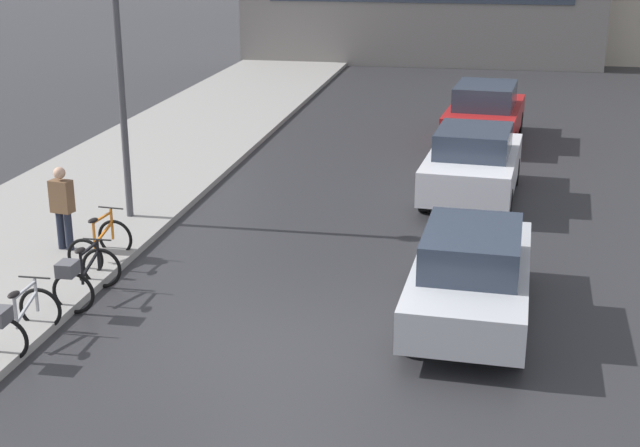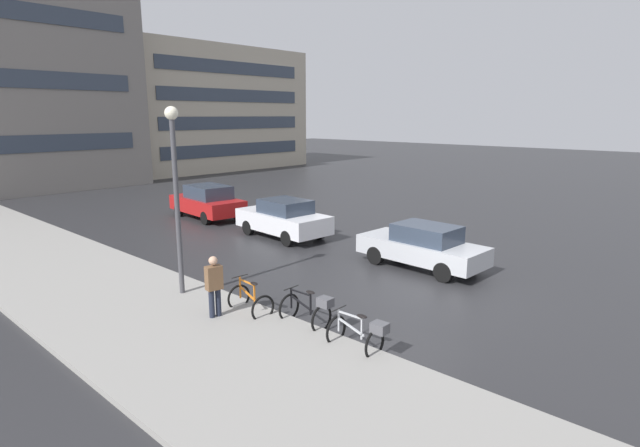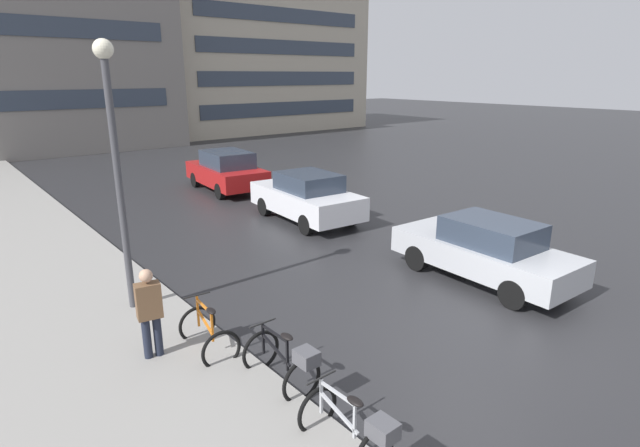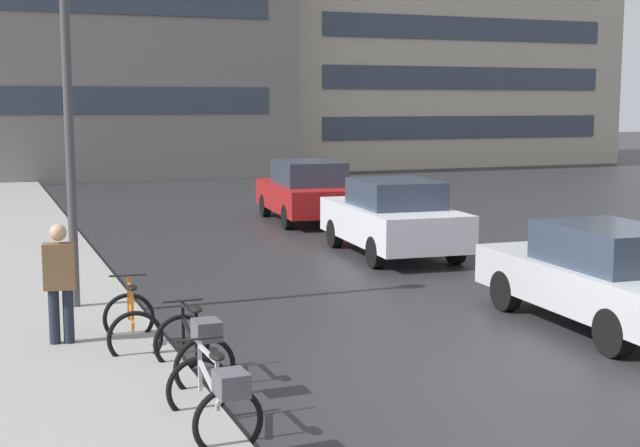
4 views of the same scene
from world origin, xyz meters
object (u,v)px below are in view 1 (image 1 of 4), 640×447
at_px(pedestrian, 63,207).
at_px(streetlamp, 119,59).
at_px(car_silver, 471,273).
at_px(bicycle_third, 101,245).
at_px(car_white, 473,163).
at_px(bicycle_second, 83,276).
at_px(car_red, 485,113).
at_px(bicycle_nearest, 18,320).

distance_m(pedestrian, streetlamp, 3.25).
bearing_deg(car_silver, bicycle_third, 170.50).
bearing_deg(car_white, bicycle_third, -139.23).
xyz_separation_m(bicycle_second, car_silver, (6.18, 0.58, 0.27)).
xyz_separation_m(car_silver, car_red, (0.03, 12.46, 0.08)).
bearing_deg(car_silver, streetlamp, 153.17).
bearing_deg(pedestrian, bicycle_nearest, -73.66).
bearing_deg(bicycle_third, pedestrian, 157.93).
xyz_separation_m(bicycle_nearest, bicycle_third, (-0.25, 3.43, -0.08)).
bearing_deg(bicycle_second, streetlamp, 102.44).
bearing_deg(car_white, car_red, 88.21).
height_order(car_white, streetlamp, streetlamp).
xyz_separation_m(bicycle_second, bicycle_third, (-0.46, 1.69, -0.10)).
bearing_deg(pedestrian, car_white, 35.55).
xyz_separation_m(bicycle_second, streetlamp, (-0.92, 4.17, 2.90)).
distance_m(bicycle_nearest, bicycle_second, 1.75).
height_order(bicycle_second, bicycle_third, bicycle_second).
bearing_deg(bicycle_second, car_silver, 5.34).
bearing_deg(streetlamp, bicycle_nearest, -83.11).
bearing_deg(car_white, car_silver, -88.71).
relative_size(car_silver, streetlamp, 0.83).
distance_m(bicycle_nearest, pedestrian, 3.96).
distance_m(bicycle_second, streetlamp, 5.16).
bearing_deg(bicycle_second, pedestrian, 122.81).
bearing_deg(car_red, bicycle_nearest, -113.46).
bearing_deg(bicycle_nearest, streetlamp, 96.89).
relative_size(bicycle_nearest, pedestrian, 0.81).
bearing_deg(car_red, bicycle_third, -120.42).
distance_m(bicycle_nearest, car_white, 10.97).
distance_m(car_silver, car_white, 6.70).
relative_size(car_red, streetlamp, 0.85).
distance_m(bicycle_nearest, car_silver, 6.80).
relative_size(bicycle_second, pedestrian, 0.83).
height_order(bicycle_nearest, pedestrian, pedestrian).
xyz_separation_m(bicycle_third, pedestrian, (-0.85, 0.35, 0.58)).
distance_m(car_silver, car_red, 12.46).
bearing_deg(bicycle_third, bicycle_nearest, -85.80).
distance_m(car_white, streetlamp, 8.03).
height_order(bicycle_third, pedestrian, pedestrian).
relative_size(bicycle_nearest, car_white, 0.31).
bearing_deg(bicycle_second, car_red, 64.54).
height_order(car_silver, pedestrian, pedestrian).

